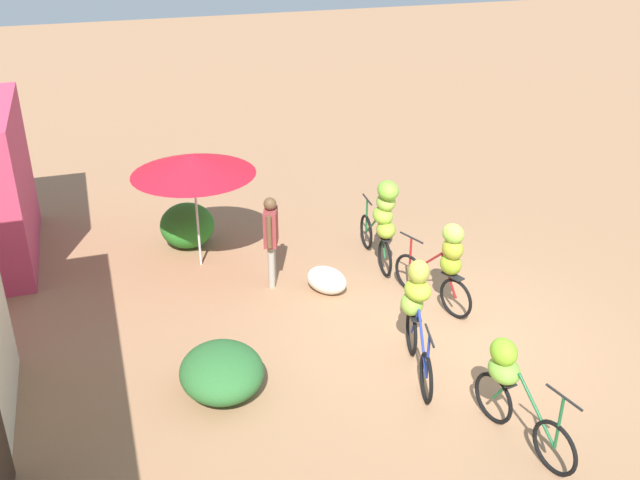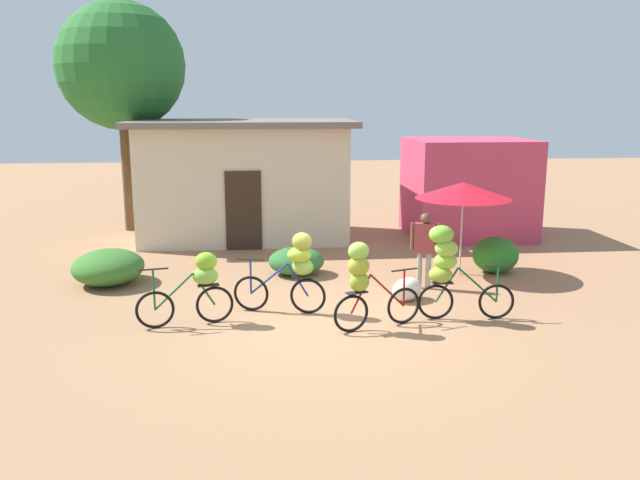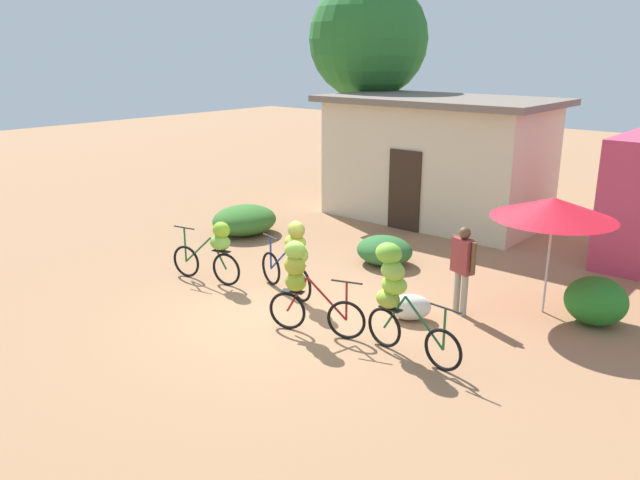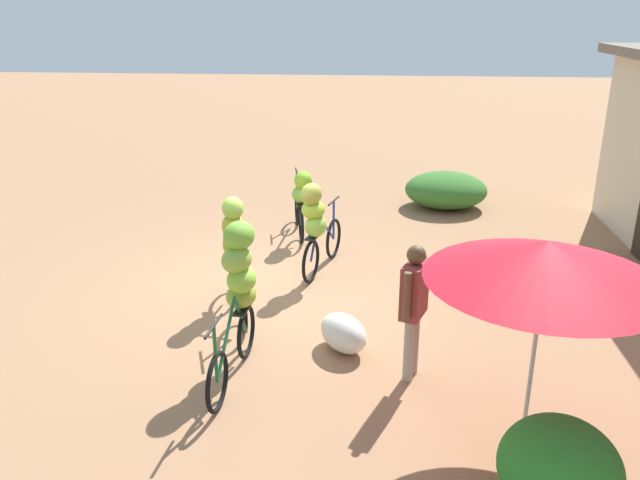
{
  "view_description": "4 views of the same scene",
  "coord_description": "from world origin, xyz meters",
  "px_view_note": "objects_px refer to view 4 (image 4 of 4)",
  "views": [
    {
      "loc": [
        -7.82,
        4.46,
        5.83
      ],
      "look_at": [
        1.03,
        1.53,
        1.26
      ],
      "focal_mm": 40.26,
      "sensor_mm": 36.0,
      "label": 1
    },
    {
      "loc": [
        -1.17,
        -10.43,
        3.74
      ],
      "look_at": [
        0.01,
        1.55,
        1.14
      ],
      "focal_mm": 36.64,
      "sensor_mm": 36.0,
      "label": 2
    },
    {
      "loc": [
        6.77,
        -7.16,
        4.32
      ],
      "look_at": [
        -0.03,
        0.84,
        1.15
      ],
      "focal_mm": 35.31,
      "sensor_mm": 36.0,
      "label": 3
    },
    {
      "loc": [
        8.27,
        1.53,
        3.84
      ],
      "look_at": [
        0.79,
        0.86,
        1.06
      ],
      "focal_mm": 35.77,
      "sensor_mm": 36.0,
      "label": 4
    }
  ],
  "objects_px": {
    "bicycle_leftmost": "(301,198)",
    "person_vendor": "(414,299)",
    "bicycle_by_shop": "(238,285)",
    "produce_sack": "(343,333)",
    "bicycle_near_pile": "(316,222)",
    "market_umbrella": "(546,260)",
    "bicycle_center_loaded": "(234,246)"
  },
  "relations": [
    {
      "from": "bicycle_leftmost",
      "to": "person_vendor",
      "type": "bearing_deg",
      "value": 21.46
    },
    {
      "from": "bicycle_by_shop",
      "to": "produce_sack",
      "type": "height_order",
      "value": "bicycle_by_shop"
    },
    {
      "from": "bicycle_near_pile",
      "to": "produce_sack",
      "type": "bearing_deg",
      "value": 13.58
    },
    {
      "from": "bicycle_leftmost",
      "to": "produce_sack",
      "type": "relative_size",
      "value": 2.3
    },
    {
      "from": "market_umbrella",
      "to": "produce_sack",
      "type": "distance_m",
      "value": 2.86
    },
    {
      "from": "bicycle_center_loaded",
      "to": "produce_sack",
      "type": "bearing_deg",
      "value": 54.74
    },
    {
      "from": "person_vendor",
      "to": "bicycle_leftmost",
      "type": "bearing_deg",
      "value": -158.54
    },
    {
      "from": "bicycle_by_shop",
      "to": "person_vendor",
      "type": "xyz_separation_m",
      "value": [
        0.08,
        1.89,
        -0.05
      ]
    },
    {
      "from": "produce_sack",
      "to": "bicycle_by_shop",
      "type": "bearing_deg",
      "value": -68.93
    },
    {
      "from": "bicycle_center_loaded",
      "to": "bicycle_near_pile",
      "type": "bearing_deg",
      "value": 137.97
    },
    {
      "from": "bicycle_leftmost",
      "to": "bicycle_center_loaded",
      "type": "relative_size",
      "value": 1.03
    },
    {
      "from": "bicycle_center_loaded",
      "to": "person_vendor",
      "type": "xyz_separation_m",
      "value": [
        1.58,
        2.27,
        0.08
      ]
    },
    {
      "from": "bicycle_center_loaded",
      "to": "bicycle_by_shop",
      "type": "relative_size",
      "value": 0.93
    },
    {
      "from": "bicycle_near_pile",
      "to": "bicycle_center_loaded",
      "type": "height_order",
      "value": "bicycle_center_loaded"
    },
    {
      "from": "bicycle_near_pile",
      "to": "produce_sack",
      "type": "height_order",
      "value": "bicycle_near_pile"
    },
    {
      "from": "bicycle_leftmost",
      "to": "bicycle_near_pile",
      "type": "bearing_deg",
      "value": 14.18
    },
    {
      "from": "market_umbrella",
      "to": "produce_sack",
      "type": "height_order",
      "value": "market_umbrella"
    },
    {
      "from": "bicycle_near_pile",
      "to": "person_vendor",
      "type": "relative_size",
      "value": 1.07
    },
    {
      "from": "bicycle_leftmost",
      "to": "produce_sack",
      "type": "height_order",
      "value": "bicycle_leftmost"
    },
    {
      "from": "bicycle_by_shop",
      "to": "person_vendor",
      "type": "height_order",
      "value": "bicycle_by_shop"
    },
    {
      "from": "person_vendor",
      "to": "market_umbrella",
      "type": "bearing_deg",
      "value": 43.09
    },
    {
      "from": "bicycle_leftmost",
      "to": "bicycle_center_loaded",
      "type": "xyz_separation_m",
      "value": [
        2.74,
        -0.57,
        0.13
      ]
    },
    {
      "from": "market_umbrella",
      "to": "bicycle_by_shop",
      "type": "distance_m",
      "value": 3.22
    },
    {
      "from": "bicycle_near_pile",
      "to": "bicycle_center_loaded",
      "type": "relative_size",
      "value": 1.05
    },
    {
      "from": "market_umbrella",
      "to": "person_vendor",
      "type": "bearing_deg",
      "value": -136.91
    },
    {
      "from": "market_umbrella",
      "to": "produce_sack",
      "type": "relative_size",
      "value": 2.91
    },
    {
      "from": "bicycle_by_shop",
      "to": "bicycle_near_pile",
      "type": "bearing_deg",
      "value": 166.75
    },
    {
      "from": "bicycle_leftmost",
      "to": "produce_sack",
      "type": "bearing_deg",
      "value": 13.84
    },
    {
      "from": "bicycle_center_loaded",
      "to": "bicycle_by_shop",
      "type": "height_order",
      "value": "bicycle_by_shop"
    },
    {
      "from": "bicycle_near_pile",
      "to": "produce_sack",
      "type": "distance_m",
      "value": 2.31
    },
    {
      "from": "market_umbrella",
      "to": "bicycle_center_loaded",
      "type": "bearing_deg",
      "value": -129.01
    },
    {
      "from": "bicycle_center_loaded",
      "to": "person_vendor",
      "type": "relative_size",
      "value": 1.01
    }
  ]
}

